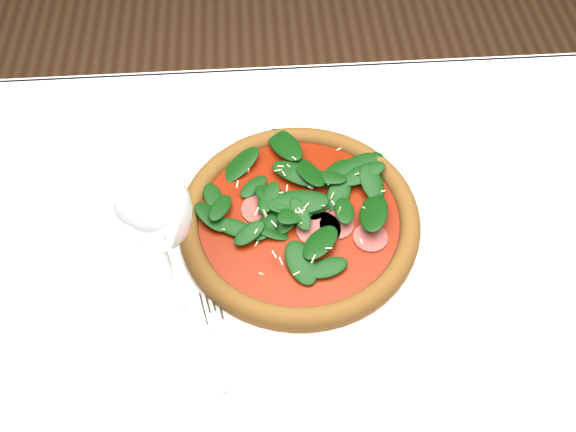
{
  "coord_description": "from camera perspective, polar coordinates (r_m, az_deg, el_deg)",
  "views": [
    {
      "loc": [
        -0.06,
        -0.45,
        1.5
      ],
      "look_at": [
        -0.03,
        0.07,
        0.77
      ],
      "focal_mm": 40.0,
      "sensor_mm": 36.0,
      "label": 1
    }
  ],
  "objects": [
    {
      "name": "dining_table",
      "position": [
        0.96,
        1.94,
        -7.61
      ],
      "size": [
        1.21,
        0.81,
        0.75
      ],
      "color": "white",
      "rests_on": "ground"
    },
    {
      "name": "wine_glass",
      "position": [
        0.74,
        -11.93,
        0.29
      ],
      "size": [
        0.09,
        0.09,
        0.22
      ],
      "color": "silver",
      "rests_on": "dining_table"
    },
    {
      "name": "napkin",
      "position": [
        0.81,
        -5.6,
        -12.6
      ],
      "size": [
        0.18,
        0.12,
        0.01
      ],
      "primitive_type": "cube",
      "rotation": [
        0.0,
        0.0,
        0.23
      ],
      "color": "white",
      "rests_on": "dining_table"
    },
    {
      "name": "fork",
      "position": [
        0.81,
        -6.13,
        -10.58
      ],
      "size": [
        0.05,
        0.16,
        0.0
      ],
      "rotation": [
        0.0,
        0.0,
        0.23
      ],
      "color": "silver",
      "rests_on": "napkin"
    },
    {
      "name": "saucer_far",
      "position": [
        1.15,
        19.63,
        10.67
      ],
      "size": [
        0.13,
        0.13,
        0.01
      ],
      "color": "white",
      "rests_on": "dining_table"
    },
    {
      "name": "pizza",
      "position": [
        0.88,
        0.99,
        -0.11
      ],
      "size": [
        0.41,
        0.41,
        0.04
      ],
      "rotation": [
        0.0,
        0.0,
        0.27
      ],
      "color": "brown",
      "rests_on": "plate"
    },
    {
      "name": "plate",
      "position": [
        0.9,
        0.97,
        -0.93
      ],
      "size": [
        0.39,
        0.39,
        0.02
      ],
      "color": "white",
      "rests_on": "dining_table"
    }
  ]
}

